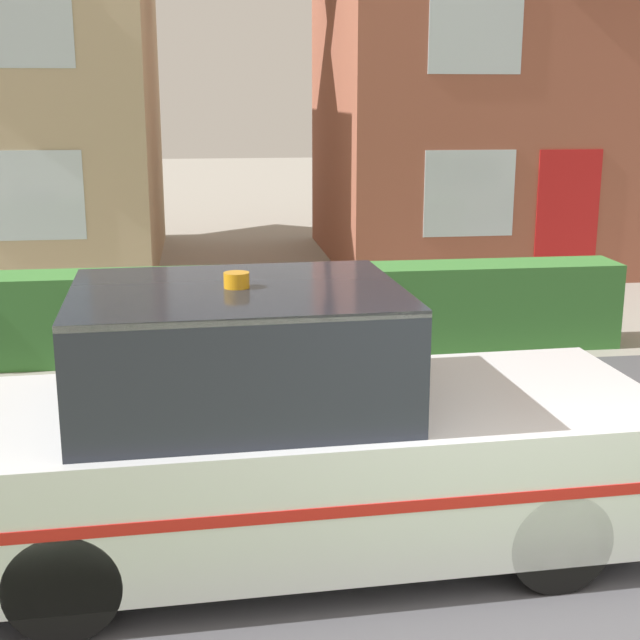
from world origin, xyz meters
The scene contains 4 objects.
road_strip centered at (0.00, 3.53, 0.01)m, with size 28.00×5.44×0.01m, color #4C4C51.
garden_hedge centered at (-1.28, 6.91, 0.50)m, with size 8.51×0.67×1.00m, color #3D7F38.
police_car centered at (-1.39, 2.35, 0.81)m, with size 4.66×1.90×1.85m.
house_right centered at (4.28, 12.79, 3.81)m, with size 8.09×5.54×7.47m.
Camera 1 is at (-1.87, -2.94, 2.90)m, focal length 50.00 mm.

